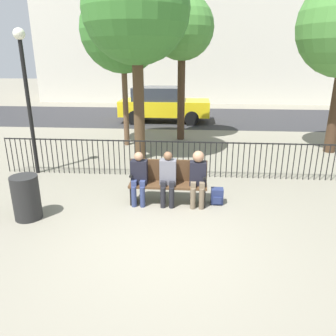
{
  "coord_description": "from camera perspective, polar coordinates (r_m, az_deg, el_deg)",
  "views": [
    {
      "loc": [
        0.51,
        -4.8,
        3.02
      ],
      "look_at": [
        0.0,
        1.62,
        0.8
      ],
      "focal_mm": 35.0,
      "sensor_mm": 36.0,
      "label": 1
    }
  ],
  "objects": [
    {
      "name": "backpack",
      "position": [
        7.1,
        8.53,
        -4.88
      ],
      "size": [
        0.26,
        0.25,
        0.34
      ],
      "color": "navy",
      "rests_on": "ground"
    },
    {
      "name": "ground_plane",
      "position": [
        5.69,
        -1.33,
        -13.02
      ],
      "size": [
        80.0,
        80.0,
        0.0
      ],
      "primitive_type": "plane",
      "color": "gray"
    },
    {
      "name": "seated_person_2",
      "position": [
        6.78,
        5.22,
        -1.22
      ],
      "size": [
        0.34,
        0.39,
        1.19
      ],
      "color": "brown",
      "rests_on": "ground"
    },
    {
      "name": "tree_2",
      "position": [
        11.43,
        -7.94,
        22.66
      ],
      "size": [
        2.7,
        2.7,
        5.14
      ],
      "color": "brown",
      "rests_on": "ground"
    },
    {
      "name": "tree_3",
      "position": [
        9.74,
        -5.58,
        25.69
      ],
      "size": [
        2.92,
        2.92,
        5.66
      ],
      "color": "#4C3823",
      "rests_on": "ground"
    },
    {
      "name": "park_bench",
      "position": [
        6.99,
        0.05,
        -2.19
      ],
      "size": [
        1.64,
        0.45,
        0.92
      ],
      "color": "#4C331E",
      "rests_on": "ground"
    },
    {
      "name": "lamp_post",
      "position": [
        9.11,
        -23.56,
        13.68
      ],
      "size": [
        0.28,
        0.28,
        3.64
      ],
      "color": "black",
      "rests_on": "ground"
    },
    {
      "name": "seated_person_1",
      "position": [
        6.81,
        -0.01,
        -1.38
      ],
      "size": [
        0.34,
        0.39,
        1.16
      ],
      "color": "black",
      "rests_on": "ground"
    },
    {
      "name": "trash_bin",
      "position": [
        6.87,
        -23.45,
        -4.74
      ],
      "size": [
        0.51,
        0.51,
        0.87
      ],
      "color": "black",
      "rests_on": "ground"
    },
    {
      "name": "fence_railing",
      "position": [
        8.48,
        0.8,
        2.17
      ],
      "size": [
        9.01,
        0.03,
        0.95
      ],
      "color": "black",
      "rests_on": "ground"
    },
    {
      "name": "seated_person_0",
      "position": [
        6.89,
        -5.08,
        -1.32
      ],
      "size": [
        0.34,
        0.39,
        1.14
      ],
      "color": "navy",
      "rests_on": "ground"
    },
    {
      "name": "tree_1",
      "position": [
        12.18,
        2.45,
        23.05
      ],
      "size": [
        2.2,
        2.2,
        5.03
      ],
      "color": "#422D1E",
      "rests_on": "ground"
    },
    {
      "name": "parked_car_0",
      "position": [
        15.81,
        -0.93,
        11.12
      ],
      "size": [
        4.2,
        1.94,
        1.62
      ],
      "color": "yellow",
      "rests_on": "ground"
    },
    {
      "name": "street_surface",
      "position": [
        17.07,
        2.81,
        8.84
      ],
      "size": [
        24.0,
        6.0,
        0.01
      ],
      "color": "#2B2B2D",
      "rests_on": "ground"
    }
  ]
}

